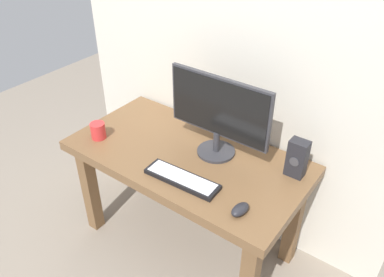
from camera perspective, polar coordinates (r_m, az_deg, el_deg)
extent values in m
plane|color=gray|center=(2.71, -0.68, -14.66)|extent=(6.00, 6.00, 0.00)
cube|color=silver|center=(2.18, 5.74, 19.61)|extent=(2.22, 0.04, 3.00)
cube|color=brown|center=(2.24, -0.80, -2.82)|extent=(1.37, 0.71, 0.06)
cube|color=brown|center=(2.66, -14.70, -7.16)|extent=(0.08, 0.08, 0.67)
cube|color=brown|center=(2.93, -6.87, -1.75)|extent=(0.08, 0.08, 0.67)
cube|color=brown|center=(2.45, 14.67, -11.52)|extent=(0.08, 0.08, 0.67)
cylinder|color=#333338|center=(2.23, 3.54, -1.90)|extent=(0.22, 0.22, 0.02)
cylinder|color=#333338|center=(2.19, 3.60, -0.46)|extent=(0.04, 0.04, 0.12)
cube|color=#333338|center=(2.08, 3.99, 4.68)|extent=(0.61, 0.02, 0.34)
cube|color=black|center=(2.07, 3.78, 4.53)|extent=(0.59, 0.01, 0.32)
cube|color=black|center=(2.03, -1.47, -5.96)|extent=(0.42, 0.14, 0.02)
cube|color=silver|center=(2.02, -1.48, -5.67)|extent=(0.38, 0.12, 0.00)
ellipsoid|color=#232328|center=(1.86, 7.07, -10.29)|extent=(0.08, 0.12, 0.04)
cube|color=#232328|center=(2.08, 15.16, -2.81)|extent=(0.10, 0.07, 0.21)
cylinder|color=#3F3F44|center=(2.05, 14.74, -3.33)|extent=(0.05, 0.00, 0.05)
cylinder|color=red|center=(2.39, -13.60, 1.13)|extent=(0.09, 0.09, 0.10)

